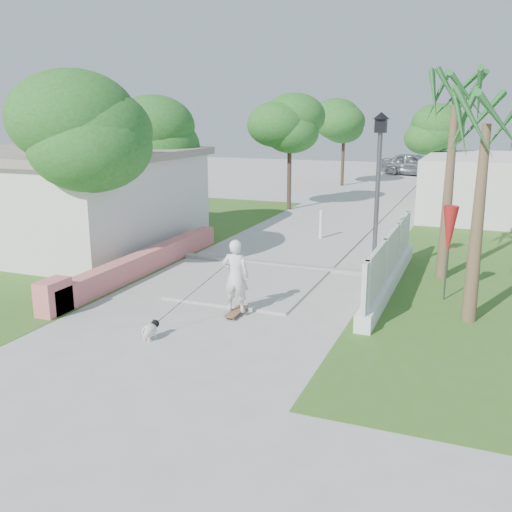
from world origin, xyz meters
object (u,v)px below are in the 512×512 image
at_px(patio_umbrella, 449,232).
at_px(dog, 150,330).
at_px(bollard, 321,224).
at_px(skateboarder, 203,289).
at_px(street_lamp, 377,192).
at_px(parked_car, 415,165).

distance_m(patio_umbrella, dog, 7.28).
xyz_separation_m(bollard, skateboarder, (-0.14, -9.02, 0.18)).
xyz_separation_m(street_lamp, skateboarder, (-2.84, -4.52, -1.67)).
bearing_deg(patio_umbrella, bollard, 129.91).
distance_m(skateboarder, dog, 1.48).
distance_m(bollard, parked_car, 23.45).
xyz_separation_m(bollard, dog, (-0.69, -10.28, -0.38)).
bearing_deg(street_lamp, patio_umbrella, -27.76).
bearing_deg(street_lamp, bollard, 120.96).
height_order(street_lamp, parked_car, street_lamp).
bearing_deg(bollard, skateboarder, -90.90).
distance_m(street_lamp, patio_umbrella, 2.27).
relative_size(street_lamp, dog, 7.99).
distance_m(patio_umbrella, skateboarder, 5.98).
bearing_deg(dog, parked_car, 92.79).
relative_size(dog, parked_car, 0.11).
bearing_deg(parked_car, dog, -165.82).
xyz_separation_m(skateboarder, dog, (-0.54, -1.27, -0.55)).
xyz_separation_m(skateboarder, parked_car, (0.71, 32.46, 0.07)).
distance_m(dog, parked_car, 33.75).
bearing_deg(patio_umbrella, skateboarder, -143.45).
relative_size(bollard, patio_umbrella, 0.47).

